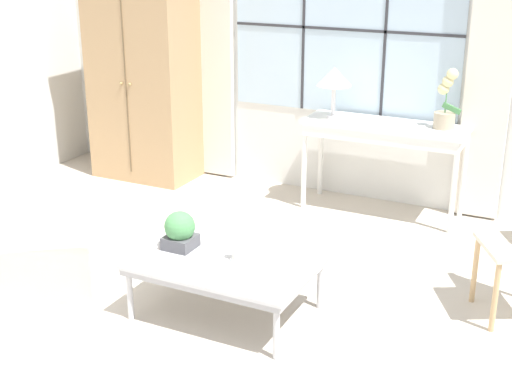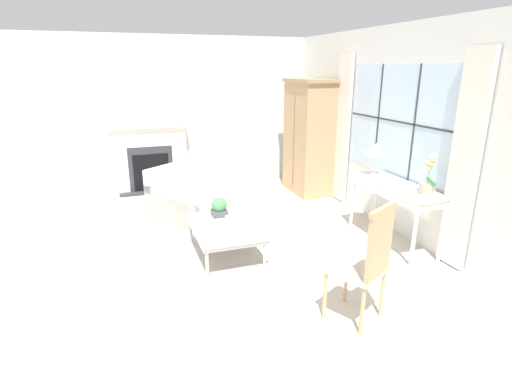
{
  "view_description": "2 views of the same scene",
  "coord_description": "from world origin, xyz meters",
  "px_view_note": "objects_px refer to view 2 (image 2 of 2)",
  "views": [
    {
      "loc": [
        2.15,
        -3.09,
        2.33
      ],
      "look_at": [
        0.13,
        0.98,
        0.68
      ],
      "focal_mm": 50.0,
      "sensor_mm": 36.0,
      "label": 1
    },
    {
      "loc": [
        4.58,
        -0.61,
        2.25
      ],
      "look_at": [
        0.35,
        0.85,
        0.84
      ],
      "focal_mm": 28.0,
      "sensor_mm": 36.0,
      "label": 2
    }
  ],
  "objects_px": {
    "potted_orchid": "(428,178)",
    "potted_plant_small": "(219,207)",
    "side_chair_wooden": "(368,259)",
    "armoire": "(309,137)",
    "armchair_upholstered": "(186,199)",
    "coffee_table": "(225,229)",
    "pillar_candle": "(228,222)",
    "fireplace": "(150,154)",
    "console_table": "(395,190)",
    "table_lamp": "(376,150)"
  },
  "relations": [
    {
      "from": "table_lamp",
      "to": "side_chair_wooden",
      "type": "xyz_separation_m",
      "value": [
        1.87,
        -1.34,
        -0.53
      ]
    },
    {
      "from": "armchair_upholstered",
      "to": "potted_plant_small",
      "type": "height_order",
      "value": "armchair_upholstered"
    },
    {
      "from": "fireplace",
      "to": "pillar_candle",
      "type": "bearing_deg",
      "value": 11.61
    },
    {
      "from": "side_chair_wooden",
      "to": "potted_plant_small",
      "type": "xyz_separation_m",
      "value": [
        -2.11,
        -0.82,
        -0.13
      ]
    },
    {
      "from": "armchair_upholstered",
      "to": "table_lamp",
      "type": "bearing_deg",
      "value": 59.33
    },
    {
      "from": "side_chair_wooden",
      "to": "fireplace",
      "type": "bearing_deg",
      "value": -163.11
    },
    {
      "from": "table_lamp",
      "to": "armoire",
      "type": "bearing_deg",
      "value": -178.95
    },
    {
      "from": "armoire",
      "to": "potted_orchid",
      "type": "height_order",
      "value": "armoire"
    },
    {
      "from": "coffee_table",
      "to": "pillar_candle",
      "type": "bearing_deg",
      "value": 20.68
    },
    {
      "from": "console_table",
      "to": "armchair_upholstered",
      "type": "bearing_deg",
      "value": -128.17
    },
    {
      "from": "pillar_candle",
      "to": "fireplace",
      "type": "bearing_deg",
      "value": -168.39
    },
    {
      "from": "armoire",
      "to": "potted_plant_small",
      "type": "relative_size",
      "value": 8.11
    },
    {
      "from": "potted_orchid",
      "to": "pillar_candle",
      "type": "relative_size",
      "value": 3.09
    },
    {
      "from": "armoire",
      "to": "coffee_table",
      "type": "relative_size",
      "value": 1.82
    },
    {
      "from": "armchair_upholstered",
      "to": "potted_plant_small",
      "type": "relative_size",
      "value": 5.1
    },
    {
      "from": "armoire",
      "to": "coffee_table",
      "type": "bearing_deg",
      "value": -45.9
    },
    {
      "from": "potted_plant_small",
      "to": "table_lamp",
      "type": "bearing_deg",
      "value": 83.79
    },
    {
      "from": "pillar_candle",
      "to": "armchair_upholstered",
      "type": "bearing_deg",
      "value": -171.33
    },
    {
      "from": "potted_plant_small",
      "to": "pillar_candle",
      "type": "height_order",
      "value": "potted_plant_small"
    },
    {
      "from": "fireplace",
      "to": "armoire",
      "type": "bearing_deg",
      "value": 70.4
    },
    {
      "from": "armoire",
      "to": "armchair_upholstered",
      "type": "relative_size",
      "value": 1.59
    },
    {
      "from": "armchair_upholstered",
      "to": "pillar_candle",
      "type": "xyz_separation_m",
      "value": [
        1.61,
        0.25,
        0.19
      ]
    },
    {
      "from": "console_table",
      "to": "side_chair_wooden",
      "type": "distance_m",
      "value": 1.95
    },
    {
      "from": "potted_orchid",
      "to": "potted_plant_small",
      "type": "height_order",
      "value": "potted_orchid"
    },
    {
      "from": "table_lamp",
      "to": "pillar_candle",
      "type": "height_order",
      "value": "table_lamp"
    },
    {
      "from": "potted_plant_small",
      "to": "armchair_upholstered",
      "type": "bearing_deg",
      "value": -168.53
    },
    {
      "from": "potted_orchid",
      "to": "pillar_candle",
      "type": "xyz_separation_m",
      "value": [
        -0.77,
        -2.22,
        -0.55
      ]
    },
    {
      "from": "potted_orchid",
      "to": "coffee_table",
      "type": "relative_size",
      "value": 0.44
    },
    {
      "from": "pillar_candle",
      "to": "side_chair_wooden",
      "type": "bearing_deg",
      "value": 25.95
    },
    {
      "from": "table_lamp",
      "to": "coffee_table",
      "type": "xyz_separation_m",
      "value": [
        0.12,
        -2.18,
        -0.82
      ]
    },
    {
      "from": "armoire",
      "to": "potted_plant_small",
      "type": "xyz_separation_m",
      "value": [
        1.73,
        -2.13,
        -0.52
      ]
    },
    {
      "from": "armchair_upholstered",
      "to": "side_chair_wooden",
      "type": "distance_m",
      "value": 3.48
    },
    {
      "from": "potted_orchid",
      "to": "potted_plant_small",
      "type": "bearing_deg",
      "value": -118.1
    },
    {
      "from": "console_table",
      "to": "side_chair_wooden",
      "type": "relative_size",
      "value": 1.22
    },
    {
      "from": "pillar_candle",
      "to": "console_table",
      "type": "bearing_deg",
      "value": 82.48
    },
    {
      "from": "armoire",
      "to": "armchair_upholstered",
      "type": "distance_m",
      "value": 2.55
    },
    {
      "from": "armchair_upholstered",
      "to": "side_chair_wooden",
      "type": "bearing_deg",
      "value": 17.91
    },
    {
      "from": "table_lamp",
      "to": "fireplace",
      "type": "bearing_deg",
      "value": -136.47
    },
    {
      "from": "table_lamp",
      "to": "armchair_upholstered",
      "type": "relative_size",
      "value": 0.34
    },
    {
      "from": "console_table",
      "to": "potted_orchid",
      "type": "relative_size",
      "value": 2.79
    },
    {
      "from": "fireplace",
      "to": "table_lamp",
      "type": "height_order",
      "value": "fireplace"
    },
    {
      "from": "armchair_upholstered",
      "to": "side_chair_wooden",
      "type": "xyz_separation_m",
      "value": [
        3.3,
        1.07,
        0.37
      ]
    },
    {
      "from": "armoire",
      "to": "coffee_table",
      "type": "distance_m",
      "value": 3.07
    },
    {
      "from": "coffee_table",
      "to": "potted_plant_small",
      "type": "bearing_deg",
      "value": 176.46
    },
    {
      "from": "table_lamp",
      "to": "pillar_candle",
      "type": "relative_size",
      "value": 2.74
    },
    {
      "from": "armchair_upholstered",
      "to": "pillar_candle",
      "type": "relative_size",
      "value": 7.96
    },
    {
      "from": "fireplace",
      "to": "armoire",
      "type": "relative_size",
      "value": 1.01
    },
    {
      "from": "potted_orchid",
      "to": "coffee_table",
      "type": "xyz_separation_m",
      "value": [
        -0.84,
        -2.25,
        -0.66
      ]
    },
    {
      "from": "armoire",
      "to": "side_chair_wooden",
      "type": "xyz_separation_m",
      "value": [
        3.84,
        -1.3,
        -0.4
      ]
    },
    {
      "from": "armoire",
      "to": "potted_orchid",
      "type": "relative_size",
      "value": 4.1
    }
  ]
}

